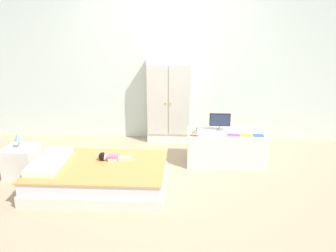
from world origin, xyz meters
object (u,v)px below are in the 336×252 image
Objects in this scene: tv_stand at (226,148)px; book_yellow at (246,135)px; bed at (99,176)px; nightstand at (22,161)px; table_lamp at (18,138)px; tv_monitor at (220,121)px; rocking_horse_toy at (195,132)px; wardrobe at (169,101)px; book_purple at (233,135)px; doll at (109,157)px; book_blue at (258,135)px.

book_yellow reaches higher than tv_stand.
bed is 4.13× the size of nightstand.
table_lamp reaches higher than bed.
tv_monitor is 0.43m from rocking_horse_toy.
table_lamp is 2.66m from tv_stand.
nightstand is at bearing -170.98° from rocking_horse_toy.
wardrobe is 4.72× the size of tv_monitor.
book_purple is 0.98× the size of book_yellow.
tv_stand is at bearing 11.26° from table_lamp.
book_yellow is (2.83, 0.40, 0.26)m from nightstand.
wardrobe is at bearing 36.88° from table_lamp.
rocking_horse_toy is at bearing 24.95° from doll.
book_purple is at bearing 8.54° from table_lamp.
tv_stand is (0.81, -0.82, -0.44)m from wardrobe.
doll is 3.03× the size of rocking_horse_toy.
nightstand is at bearing -168.74° from tv_stand.
book_blue is at bearing 0.00° from book_yellow.
book_purple is (1.62, 0.68, 0.30)m from bed.
rocking_horse_toy reaches higher than table_lamp.
nightstand is 2.27m from wardrobe.
tv_monitor is 0.54m from book_blue.
book_purple reaches higher than nightstand.
book_purple is 0.16m from book_yellow.
table_lamp is at bearing -172.37° from book_blue.
table_lamp is at bearing -171.94° from book_yellow.
tv_monitor is 1.87× the size of book_yellow.
wardrobe is at bearing 134.87° from tv_monitor.
table_lamp is at bearing 0.00° from nightstand.
doll is at bearing -6.64° from table_lamp.
rocking_horse_toy reaches higher than doll.
table_lamp is at bearing -143.12° from wardrobe.
wardrobe is 8.80× the size of book_yellow.
rocking_horse_toy is 0.86× the size of book_yellow.
nightstand is 2.71m from book_purple.
nightstand is at bearing -166.46° from tv_monitor.
doll is at bearing -151.62° from tv_monitor.
table_lamp is 2.58m from tv_monitor.
doll is 2.94× the size of book_blue.
tv_stand is (2.59, 0.52, -0.28)m from table_lamp.
wardrobe is at bearing 142.37° from book_blue.
bed is at bearing -150.95° from rocking_horse_toy.
book_yellow is (0.24, -0.12, 0.23)m from tv_stand.
wardrobe is 1.31m from book_purple.
wardrobe reaches higher than book_yellow.
rocking_horse_toy is at bearing 9.02° from nightstand.
nightstand is at bearing -143.12° from wardrobe.
book_purple is at bearing -56.12° from tv_stand.
wardrobe is 10.21× the size of rocking_horse_toy.
book_purple is (2.67, 0.40, 0.26)m from nightstand.
tv_monitor is 2.16× the size of rocking_horse_toy.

